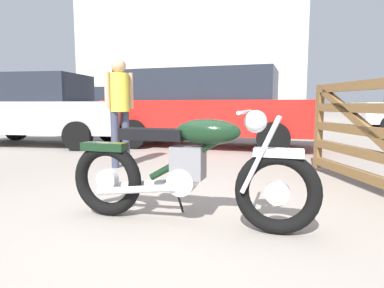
# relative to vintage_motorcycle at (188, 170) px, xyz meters

# --- Properties ---
(ground_plane) EXTENTS (80.00, 80.00, 0.00)m
(ground_plane) POSITION_rel_vintage_motorcycle_xyz_m (-0.12, -0.06, -0.45)
(ground_plane) COLOR gray
(vintage_motorcycle) EXTENTS (2.07, 0.69, 0.94)m
(vintage_motorcycle) POSITION_rel_vintage_motorcycle_xyz_m (0.00, 0.00, 0.00)
(vintage_motorcycle) COLOR black
(vintage_motorcycle) RESTS_ON ground_plane
(bystander) EXTENTS (0.36, 0.34, 1.66)m
(bystander) POSITION_rel_vintage_motorcycle_xyz_m (-1.40, 2.31, 0.57)
(bystander) COLOR #383D51
(bystander) RESTS_ON ground_plane
(red_hatchback_near) EXTENTS (4.94, 2.59, 1.74)m
(red_hatchback_near) POSITION_rel_vintage_motorcycle_xyz_m (-0.35, 5.06, 0.49)
(red_hatchback_near) COLOR black
(red_hatchback_near) RESTS_ON ground_plane
(dark_sedan_left) EXTENTS (4.86, 2.34, 1.74)m
(dark_sedan_left) POSITION_rel_vintage_motorcycle_xyz_m (-5.02, 12.18, 0.49)
(dark_sedan_left) COLOR black
(dark_sedan_left) RESTS_ON ground_plane
(white_estate_far) EXTENTS (4.22, 1.97, 1.67)m
(white_estate_far) POSITION_rel_vintage_motorcycle_xyz_m (-4.28, 4.84, 0.38)
(white_estate_far) COLOR black
(white_estate_far) RESTS_ON ground_plane
(silver_sedan_mid) EXTENTS (4.38, 2.32, 1.67)m
(silver_sedan_mid) POSITION_rel_vintage_motorcycle_xyz_m (-6.32, 15.69, 0.38)
(silver_sedan_mid) COLOR black
(silver_sedan_mid) RESTS_ON ground_plane
(industrial_building) EXTENTS (19.36, 15.24, 20.84)m
(industrial_building) POSITION_rel_vintage_motorcycle_xyz_m (-3.94, 29.84, 4.59)
(industrial_building) COLOR beige
(industrial_building) RESTS_ON ground_plane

